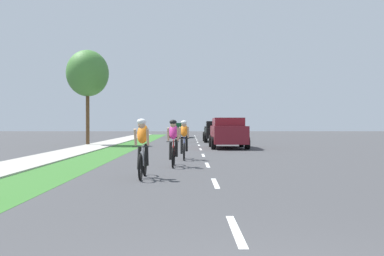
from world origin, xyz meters
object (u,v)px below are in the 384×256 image
object	(u,v)px
suv_maroon	(228,132)
sedan_dark_green	(179,130)
pickup_black	(217,131)
cyclist_trailing	(173,143)
cyclist_lead	(143,148)
cyclist_distant	(184,139)
street_tree_near	(88,74)

from	to	relation	value
suv_maroon	sedan_dark_green	world-z (taller)	suv_maroon
pickup_black	cyclist_trailing	bearing A→B (deg)	-97.90
suv_maroon	sedan_dark_green	size ratio (longest dim) A/B	1.09
suv_maroon	cyclist_lead	bearing A→B (deg)	-103.86
cyclist_distant	sedan_dark_green	size ratio (longest dim) A/B	0.40
cyclist_trailing	street_tree_near	xyz separation A→B (m)	(-6.33, 14.77, 4.01)
sedan_dark_green	street_tree_near	distance (m)	17.49
street_tree_near	cyclist_distant	bearing A→B (deg)	-60.74
cyclist_trailing	suv_maroon	size ratio (longest dim) A/B	0.37
suv_maroon	cyclist_distant	bearing A→B (deg)	-106.83
pickup_black	cyclist_lead	bearing A→B (deg)	-98.54
cyclist_trailing	sedan_dark_green	bearing A→B (deg)	91.05
cyclist_distant	sedan_dark_green	bearing A→B (deg)	91.83
cyclist_lead	cyclist_trailing	size ratio (longest dim) A/B	1.00
suv_maroon	street_tree_near	bearing A→B (deg)	158.73
cyclist_lead	street_tree_near	bearing A→B (deg)	107.45
street_tree_near	pickup_black	bearing A→B (deg)	29.52
cyclist_trailing	pickup_black	world-z (taller)	pickup_black
suv_maroon	street_tree_near	distance (m)	10.57
cyclist_distant	street_tree_near	distance (m)	14.20
cyclist_trailing	suv_maroon	world-z (taller)	suv_maroon
suv_maroon	pickup_black	bearing A→B (deg)	90.49
cyclist_distant	cyclist_trailing	bearing A→B (deg)	-96.41
cyclist_lead	cyclist_trailing	world-z (taller)	same
cyclist_trailing	cyclist_distant	xyz separation A→B (m)	(0.33, 2.89, 0.00)
sedan_dark_green	suv_maroon	bearing A→B (deg)	-80.14
suv_maroon	pickup_black	xyz separation A→B (m)	(-0.08, 8.72, -0.12)
cyclist_distant	pickup_black	size ratio (longest dim) A/B	0.34
sedan_dark_green	street_tree_near	bearing A→B (deg)	-109.81
cyclist_lead	suv_maroon	size ratio (longest dim) A/B	0.37
cyclist_trailing	cyclist_distant	bearing A→B (deg)	83.59
pickup_black	sedan_dark_green	size ratio (longest dim) A/B	1.19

